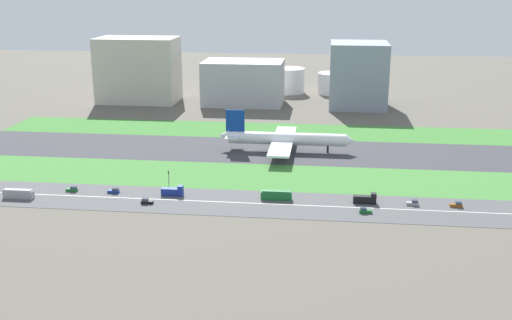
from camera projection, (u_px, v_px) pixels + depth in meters
ground_plane at (250, 150)px, 298.95m from camera, size 800.00×800.00×0.00m
runway at (250, 150)px, 298.93m from camera, size 280.00×46.00×0.10m
grass_median_north at (260, 130)px, 337.98m from camera, size 280.00×36.00×0.10m
grass_median_south at (238, 176)px, 259.88m from camera, size 280.00×36.00×0.10m
highway at (226, 202)px, 229.40m from camera, size 280.00×28.00×0.10m
highway_centerline at (226, 202)px, 229.39m from camera, size 266.00×0.50×0.01m
airliner at (283, 139)px, 295.38m from camera, size 65.00×56.00×19.70m
bus_1 at (276, 195)px, 231.58m from camera, size 11.60×2.50×3.50m
car_3 at (457, 205)px, 224.40m from camera, size 4.40×1.80×2.00m
car_1 at (365, 211)px, 218.65m from camera, size 4.40×1.80×2.00m
truck_0 at (365, 199)px, 227.89m from camera, size 8.40×2.50×4.00m
car_2 at (147, 201)px, 227.63m from camera, size 4.40×1.80×2.00m
car_5 at (114, 191)px, 238.96m from camera, size 4.40×1.80×2.00m
bus_0 at (19, 194)px, 232.99m from camera, size 11.60×2.50×3.50m
car_6 at (72, 189)px, 240.85m from camera, size 4.40×1.80×2.00m
truck_1 at (173, 191)px, 236.10m from camera, size 8.40×2.50×4.00m
car_0 at (413, 203)px, 226.16m from camera, size 4.40×1.80×2.00m
traffic_light at (169, 178)px, 243.39m from camera, size 0.36×0.50×7.20m
terminal_building at (138, 70)px, 411.62m from camera, size 52.29×30.99×42.73m
hangar_building at (243, 83)px, 405.64m from camera, size 51.78×34.19×28.45m
office_tower at (358, 75)px, 395.46m from camera, size 36.11×38.44×41.16m
fuel_tank_west at (255, 82)px, 450.28m from camera, size 17.65×17.65×14.21m
fuel_tank_centre at (289, 80)px, 446.93m from camera, size 22.38×22.38×17.92m
fuel_tank_east at (333, 83)px, 443.74m from camera, size 22.47×22.47×15.03m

